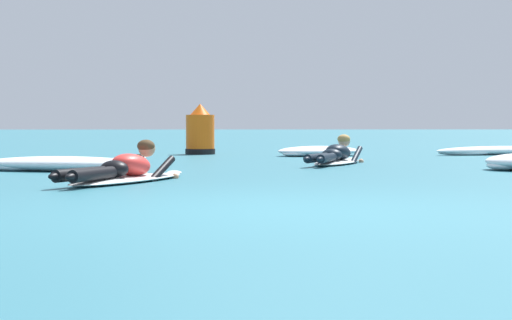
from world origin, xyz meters
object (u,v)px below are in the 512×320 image
object	(u,v)px
surfer_far	(336,156)
channel_marker_buoy	(200,134)
drifting_surfboard	(126,159)
surfer_near	(125,171)

from	to	relation	value
surfer_far	channel_marker_buoy	size ratio (longest dim) A/B	2.20
drifting_surfboard	channel_marker_buoy	bearing A→B (deg)	68.44
drifting_surfboard	channel_marker_buoy	distance (m)	3.40
surfer_far	drifting_surfboard	bearing A→B (deg)	157.92
surfer_near	drifting_surfboard	distance (m)	5.70
surfer_near	channel_marker_buoy	size ratio (longest dim) A/B	2.35
surfer_far	drifting_surfboard	xyz separation A→B (m)	(-3.64, 1.48, -0.11)
surfer_far	channel_marker_buoy	world-z (taller)	channel_marker_buoy
surfer_far	drifting_surfboard	world-z (taller)	surfer_far
surfer_near	surfer_far	bearing A→B (deg)	54.62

